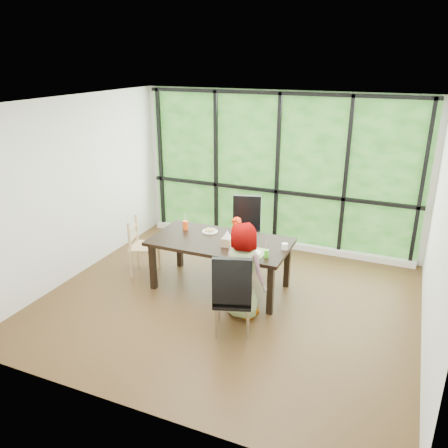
{
  "coord_description": "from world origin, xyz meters",
  "views": [
    {
      "loc": [
        2.08,
        -5.09,
        3.23
      ],
      "look_at": [
        -0.16,
        0.23,
        1.05
      ],
      "focal_mm": 35.98,
      "sensor_mm": 36.0,
      "label": 1
    }
  ],
  "objects": [
    {
      "name": "child_toddler",
      "position": [
        -0.26,
        0.94,
        0.45
      ],
      "size": [
        0.38,
        0.31,
        0.89
      ],
      "primitive_type": "imported",
      "rotation": [
        0.0,
        0.0,
        -0.34
      ],
      "color": "#FF330B",
      "rests_on": "ground"
    },
    {
      "name": "dining_table",
      "position": [
        -0.26,
        0.33,
        0.38
      ],
      "size": [
        2.08,
        1.22,
        0.75
      ],
      "primitive_type": "cube",
      "rotation": [
        0.0,
        0.0,
        -0.1
      ],
      "color": "black",
      "rests_on": "ground"
    },
    {
      "name": "chair_window_leather",
      "position": [
        -0.24,
        1.32,
        0.54
      ],
      "size": [
        0.57,
        0.57,
        1.08
      ],
      "primitive_type": "cube",
      "rotation": [
        0.0,
        0.0,
        0.27
      ],
      "color": "black",
      "rests_on": "ground"
    },
    {
      "name": "placemat",
      "position": [
        0.24,
        0.12,
        0.75
      ],
      "size": [
        0.46,
        0.34,
        0.01
      ],
      "primitive_type": "cube",
      "color": "tan",
      "rests_on": "dining_table"
    },
    {
      "name": "tissue_box",
      "position": [
        -0.1,
        0.19,
        0.81
      ],
      "size": [
        0.14,
        0.14,
        0.12
      ],
      "primitive_type": "cube",
      "color": "tan",
      "rests_on": "dining_table"
    },
    {
      "name": "window_sill",
      "position": [
        0.0,
        2.15,
        0.05
      ],
      "size": [
        4.8,
        0.12,
        0.1
      ],
      "primitive_type": "cube",
      "color": "silver",
      "rests_on": "ground"
    },
    {
      "name": "crepe_rolls_far",
      "position": [
        -0.53,
        0.57,
        0.78
      ],
      "size": [
        0.15,
        0.12,
        0.04
      ],
      "primitive_type": null,
      "color": "tan",
      "rests_on": "plate_far"
    },
    {
      "name": "green_cup",
      "position": [
        0.52,
        0.04,
        0.8
      ],
      "size": [
        0.07,
        0.07,
        0.1
      ],
      "primitive_type": "cylinder",
      "color": "#56D82B",
      "rests_on": "dining_table"
    },
    {
      "name": "chair_interior_leather",
      "position": [
        0.32,
        -0.64,
        0.54
      ],
      "size": [
        0.58,
        0.58,
        1.08
      ],
      "primitive_type": "cube",
      "rotation": [
        0.0,
        0.0,
        3.46
      ],
      "color": "black",
      "rests_on": "ground"
    },
    {
      "name": "tissue",
      "position": [
        -0.1,
        0.19,
        0.93
      ],
      "size": [
        0.12,
        0.12,
        0.11
      ],
      "primitive_type": "cone",
      "color": "white",
      "rests_on": "tissue_box"
    },
    {
      "name": "crepe_rolls_near",
      "position": [
        0.29,
        0.09,
        0.78
      ],
      "size": [
        0.1,
        0.12,
        0.04
      ],
      "primitive_type": null,
      "color": "tan",
      "rests_on": "plate_near"
    },
    {
      "name": "child_older",
      "position": [
        0.32,
        -0.24,
        0.64
      ],
      "size": [
        0.71,
        0.56,
        1.29
      ],
      "primitive_type": "imported",
      "rotation": [
        0.0,
        0.0,
        2.88
      ],
      "color": "gray",
      "rests_on": "ground"
    },
    {
      "name": "ground",
      "position": [
        0.0,
        0.0,
        0.0
      ],
      "size": [
        5.0,
        5.0,
        0.0
      ],
      "primitive_type": "plane",
      "color": "black",
      "rests_on": "ground"
    },
    {
      "name": "straw_pink",
      "position": [
        0.52,
        0.04,
        0.89
      ],
      "size": [
        0.01,
        0.04,
        0.2
      ],
      "primitive_type": "cylinder",
      "rotation": [
        0.14,
        0.0,
        0.0
      ],
      "color": "pink",
      "rests_on": "green_cup"
    },
    {
      "name": "foliage_backdrop",
      "position": [
        0.0,
        2.23,
        1.35
      ],
      "size": [
        4.8,
        0.02,
        2.65
      ],
      "primitive_type": "cube",
      "color": "#194A14",
      "rests_on": "back_wall"
    },
    {
      "name": "chair_end_beech",
      "position": [
        -1.53,
        0.3,
        0.45
      ],
      "size": [
        0.5,
        0.51,
        0.9
      ],
      "primitive_type": "cube",
      "rotation": [
        0.0,
        0.0,
        1.84
      ],
      "color": "tan",
      "rests_on": "ground"
    },
    {
      "name": "window_mullions",
      "position": [
        0.0,
        2.19,
        1.35
      ],
      "size": [
        4.8,
        0.06,
        2.65
      ],
      "primitive_type": null,
      "color": "black",
      "rests_on": "back_wall"
    },
    {
      "name": "plate_far",
      "position": [
        -0.53,
        0.57,
        0.76
      ],
      "size": [
        0.23,
        0.23,
        0.01
      ],
      "primitive_type": "cylinder",
      "color": "white",
      "rests_on": "dining_table"
    },
    {
      "name": "back_wall",
      "position": [
        0.0,
        2.25,
        1.35
      ],
      "size": [
        5.0,
        0.0,
        5.0
      ],
      "primitive_type": "plane",
      "rotation": [
        1.57,
        0.0,
        0.0
      ],
      "color": "silver",
      "rests_on": "ground"
    },
    {
      "name": "plate_near",
      "position": [
        0.29,
        0.09,
        0.76
      ],
      "size": [
        0.26,
        0.26,
        0.02
      ],
      "primitive_type": "cylinder",
      "color": "white",
      "rests_on": "dining_table"
    },
    {
      "name": "straw_white",
      "position": [
        -0.92,
        0.52,
        0.92
      ],
      "size": [
        0.01,
        0.04,
        0.2
      ],
      "primitive_type": "cylinder",
      "rotation": [
        0.14,
        0.0,
        0.0
      ],
      "color": "white",
      "rests_on": "orange_cup"
    },
    {
      "name": "orange_cup",
      "position": [
        -0.92,
        0.52,
        0.82
      ],
      "size": [
        0.09,
        0.09,
        0.13
      ],
      "primitive_type": "cylinder",
      "color": "#FF5316",
      "rests_on": "dining_table"
    },
    {
      "name": "white_mug",
      "position": [
        0.67,
        0.38,
        0.79
      ],
      "size": [
        0.09,
        0.09,
        0.09
      ],
      "primitive_type": "cylinder",
      "color": "white",
      "rests_on": "dining_table"
    }
  ]
}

